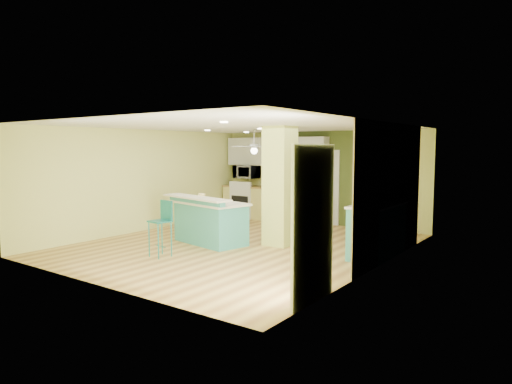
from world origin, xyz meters
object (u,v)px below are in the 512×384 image
peninsula (210,221)px  side_counter (377,230)px  fruit_bowl (287,187)px  bar_stool (163,219)px  canister (202,198)px

peninsula → side_counter: (3.36, 0.96, 0.02)m
peninsula → fruit_bowl: size_ratio=7.42×
peninsula → bar_stool: bearing=-75.6°
side_counter → canister: canister is taller
peninsula → fruit_bowl: peninsula is taller
peninsula → side_counter: peninsula is taller
peninsula → fruit_bowl: (-0.18, 3.41, 0.49)m
fruit_bowl → canister: canister is taller
side_counter → canister: size_ratio=8.73×
peninsula → side_counter: 3.50m
bar_stool → fruit_bowl: bearing=99.7°
fruit_bowl → side_counter: bearing=-34.6°
side_counter → fruit_bowl: size_ratio=5.79×
side_counter → canister: (-3.53, -1.03, 0.48)m
peninsula → canister: 0.54m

